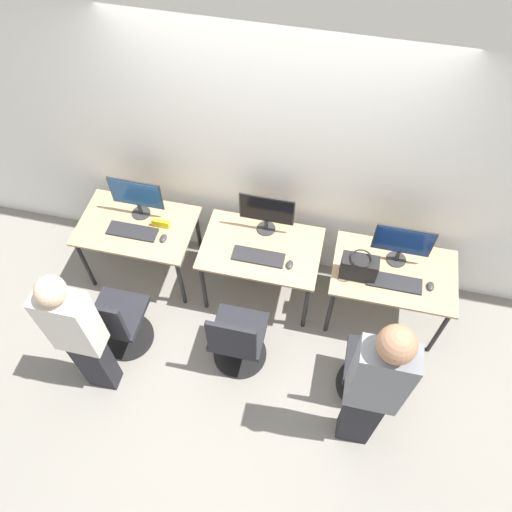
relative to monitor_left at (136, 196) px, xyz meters
name	(u,v)px	position (x,y,z in m)	size (l,w,h in m)	color
ground_plane	(253,320)	(1.16, -0.48, -0.94)	(20.00, 20.00, 0.00)	gray
wall_back	(274,153)	(1.16, 0.32, 0.46)	(12.00, 0.05, 2.80)	silver
desk_left	(138,231)	(0.00, -0.14, -0.32)	(1.04, 0.67, 0.71)	tan
monitor_left	(136,196)	(0.00, 0.00, 0.00)	(0.48, 0.17, 0.42)	#2D2D2D
keyboard_left	(132,231)	(0.00, -0.23, -0.22)	(0.45, 0.15, 0.02)	#262628
mouse_left	(163,238)	(0.30, -0.24, -0.22)	(0.06, 0.09, 0.03)	#333333
office_chair_left	(117,323)	(0.07, -0.97, -0.57)	(0.48, 0.48, 0.91)	black
person_left	(78,335)	(0.03, -1.33, -0.08)	(0.36, 0.21, 1.59)	#232328
desk_center	(261,253)	(1.16, -0.14, -0.32)	(1.04, 0.67, 0.71)	tan
monitor_center	(267,212)	(1.16, 0.07, 0.00)	(0.48, 0.17, 0.42)	#2D2D2D
keyboard_center	(258,257)	(1.16, -0.25, -0.22)	(0.45, 0.15, 0.02)	#262628
mouse_center	(290,265)	(1.43, -0.28, -0.22)	(0.06, 0.09, 0.03)	#333333
office_chair_center	(237,341)	(1.12, -0.90, -0.57)	(0.48, 0.48, 0.91)	black
desk_right	(393,277)	(2.31, -0.14, -0.32)	(1.04, 0.67, 0.71)	tan
monitor_right	(402,243)	(2.31, -0.01, 0.00)	(0.48, 0.17, 0.42)	#2D2D2D
keyboard_right	(394,282)	(2.31, -0.26, -0.22)	(0.45, 0.15, 0.02)	#262628
mouse_right	(431,286)	(2.60, -0.23, -0.22)	(0.06, 0.09, 0.03)	#333333
office_chair_right	(371,374)	(2.24, -0.95, -0.57)	(0.48, 0.48, 0.91)	black
person_right	(374,388)	(2.18, -1.32, 0.03)	(0.36, 0.23, 1.77)	#232328
handbag	(359,267)	(2.00, -0.24, -0.12)	(0.30, 0.18, 0.25)	black
placard_left	(161,224)	(0.23, -0.11, -0.19)	(0.16, 0.03, 0.08)	yellow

